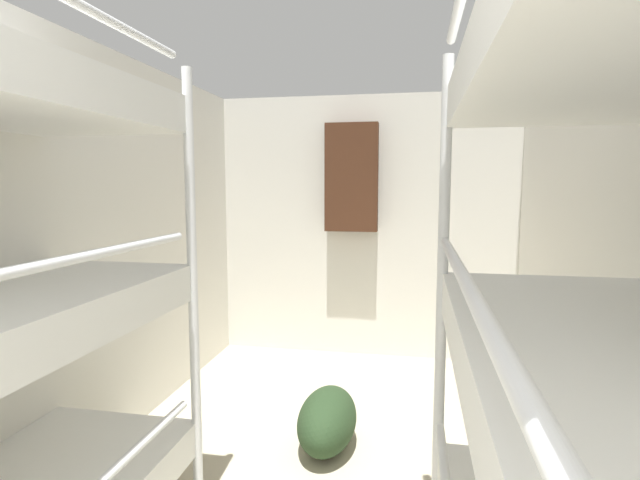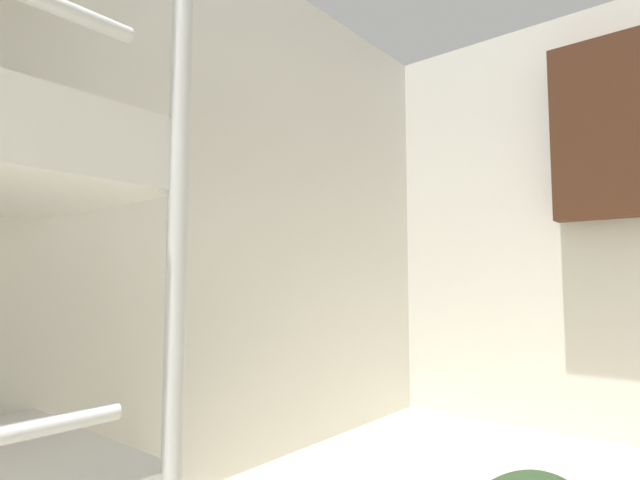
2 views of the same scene
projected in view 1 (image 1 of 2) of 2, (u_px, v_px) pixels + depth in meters
wall_left at (27, 267)px, 2.26m from camera, size 0.06×4.84×2.26m
wall_back at (365, 227)px, 4.35m from camera, size 2.66×0.06×2.26m
duffel_bag at (327, 420)px, 2.85m from camera, size 0.33×0.62×0.33m
hanging_coat at (351, 178)px, 4.17m from camera, size 0.44×0.12×0.90m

